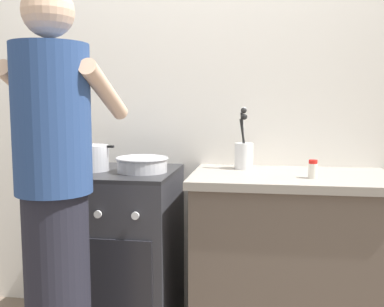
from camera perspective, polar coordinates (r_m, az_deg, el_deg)
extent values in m
cube|color=silver|center=(2.57, 4.63, 6.43)|extent=(3.20, 0.10, 2.50)
cube|color=brown|center=(2.37, 12.54, -13.98)|extent=(0.96, 0.56, 0.86)
cube|color=gray|center=(2.25, 12.82, -3.17)|extent=(1.00, 0.60, 0.04)
cube|color=#2D2D33|center=(2.47, -9.33, -12.77)|extent=(0.60, 0.60, 0.88)
cube|color=#232326|center=(2.36, -9.53, -2.40)|extent=(0.60, 0.60, 0.02)
cube|color=black|center=(2.21, -11.88, -15.77)|extent=(0.51, 0.01, 0.40)
cylinder|color=silver|center=(2.17, -16.62, -7.39)|extent=(0.04, 0.01, 0.04)
cylinder|color=silver|center=(2.10, -12.14, -7.73)|extent=(0.04, 0.01, 0.04)
cylinder|color=silver|center=(2.05, -7.39, -8.03)|extent=(0.04, 0.01, 0.04)
cylinder|color=#B2B2B7|center=(2.37, -13.03, -0.56)|extent=(0.19, 0.19, 0.14)
cube|color=black|center=(2.41, -15.49, 0.95)|extent=(0.04, 0.02, 0.01)
cube|color=black|center=(2.32, -10.56, 0.89)|extent=(0.04, 0.02, 0.01)
cylinder|color=#B7B7BC|center=(2.28, -6.50, -1.47)|extent=(0.26, 0.26, 0.07)
torus|color=#B7B7BC|center=(2.28, -6.51, -0.64)|extent=(0.27, 0.27, 0.01)
cylinder|color=silver|center=(2.39, 6.74, -0.32)|extent=(0.10, 0.10, 0.14)
cylinder|color=black|center=(2.37, 6.68, 1.76)|extent=(0.04, 0.02, 0.29)
sphere|color=black|center=(2.36, 6.74, 5.58)|extent=(0.03, 0.03, 0.03)
cylinder|color=silver|center=(2.37, 6.69, 1.79)|extent=(0.03, 0.02, 0.30)
sphere|color=silver|center=(2.37, 6.75, 5.64)|extent=(0.03, 0.03, 0.03)
cylinder|color=black|center=(2.36, 6.76, 1.45)|extent=(0.05, 0.01, 0.25)
sphere|color=black|center=(2.36, 6.81, 4.76)|extent=(0.03, 0.03, 0.03)
cylinder|color=silver|center=(2.15, 15.42, -2.19)|extent=(0.04, 0.04, 0.07)
cylinder|color=red|center=(2.15, 15.46, -1.03)|extent=(0.04, 0.04, 0.02)
cylinder|color=black|center=(1.97, -16.96, -17.86)|extent=(0.26, 0.26, 0.90)
cylinder|color=navy|center=(1.80, -17.74, 4.23)|extent=(0.30, 0.30, 0.58)
sphere|color=#D3AA8C|center=(1.83, -18.20, 17.17)|extent=(0.20, 0.20, 0.20)
cylinder|color=#D3AA8C|center=(2.00, -20.45, 7.48)|extent=(0.07, 0.41, 0.24)
cylinder|color=#D3AA8C|center=(1.86, -11.17, 7.87)|extent=(0.07, 0.41, 0.24)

